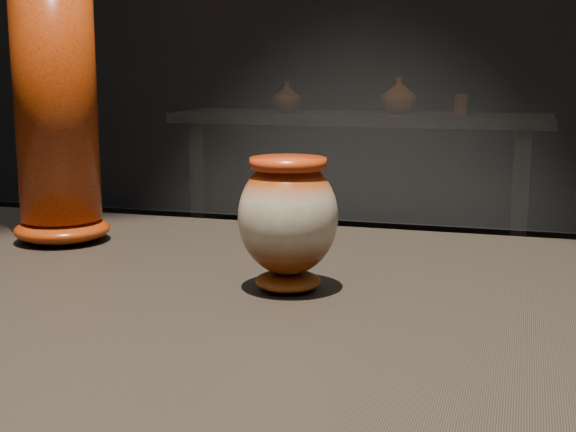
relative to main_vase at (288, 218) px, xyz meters
name	(u,v)px	position (x,y,z in m)	size (l,w,h in m)	color
main_vase	(288,218)	(0.00, 0.00, 0.00)	(0.12, 0.12, 0.15)	#642908
tall_vase	(55,95)	(-0.39, 0.15, 0.13)	(0.17, 0.17, 0.44)	#B83F0C
back_shelf	(359,162)	(-0.61, 3.41, -0.35)	(2.00, 0.60, 0.90)	black
back_vase_left	(287,97)	(-1.01, 3.39, 0.00)	(0.16, 0.16, 0.17)	brown
back_vase_mid	(399,95)	(-0.41, 3.47, 0.01)	(0.18, 0.18, 0.19)	#642908
back_vase_right	(461,105)	(-0.08, 3.41, -0.03)	(0.07, 0.07, 0.11)	brown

